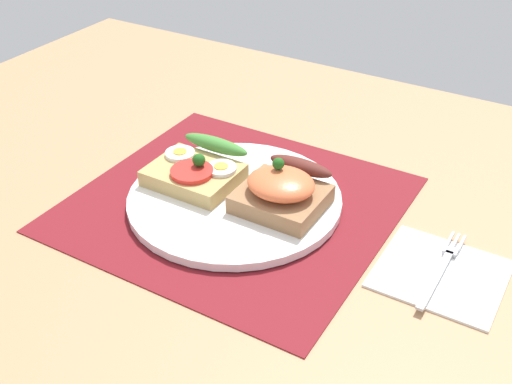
{
  "coord_description": "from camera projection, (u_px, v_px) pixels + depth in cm",
  "views": [
    {
      "loc": [
        34.71,
        -53.45,
        44.2
      ],
      "look_at": [
        3.0,
        0.0,
        2.82
      ],
      "focal_mm": 44.77,
      "sensor_mm": 36.0,
      "label": 1
    }
  ],
  "objects": [
    {
      "name": "placemat",
      "position": [
        235.0,
        203.0,
        0.77
      ],
      "size": [
        36.89,
        34.98,
        0.3
      ],
      "primitive_type": "cube",
      "color": "maroon",
      "rests_on": "ground_plane"
    },
    {
      "name": "plate",
      "position": [
        235.0,
        199.0,
        0.77
      ],
      "size": [
        25.84,
        25.84,
        1.02
      ],
      "primitive_type": "cylinder",
      "color": "white",
      "rests_on": "placemat"
    },
    {
      "name": "sandwich_egg_tomato",
      "position": [
        198.0,
        168.0,
        0.79
      ],
      "size": [
        10.72,
        10.02,
        4.2
      ],
      "color": "tan",
      "rests_on": "plate"
    },
    {
      "name": "napkin",
      "position": [
        441.0,
        272.0,
        0.67
      ],
      "size": [
        12.77,
        11.79,
        0.6
      ],
      "primitive_type": "cube",
      "color": "white",
      "rests_on": "ground_plane"
    },
    {
      "name": "sandwich_salmon",
      "position": [
        283.0,
        190.0,
        0.74
      ],
      "size": [
        9.74,
        10.27,
        6.02
      ],
      "color": "#986F49",
      "rests_on": "plate"
    },
    {
      "name": "ground_plane",
      "position": [
        235.0,
        215.0,
        0.78
      ],
      "size": [
        120.0,
        90.0,
        3.2
      ],
      "primitive_type": "cube",
      "color": "tan"
    },
    {
      "name": "fork",
      "position": [
        442.0,
        266.0,
        0.67
      ],
      "size": [
        1.62,
        13.77,
        0.32
      ],
      "color": "#B7B7BC",
      "rests_on": "napkin"
    }
  ]
}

